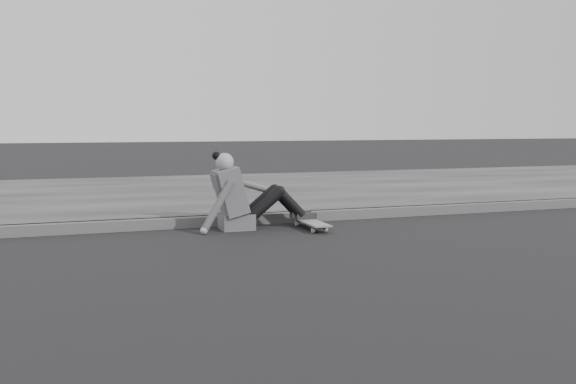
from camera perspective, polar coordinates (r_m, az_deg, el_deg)
name	(u,v)px	position (r m, az deg, el deg)	size (l,w,h in m)	color
curb	(475,208)	(8.97, 16.32, -1.35)	(24.00, 0.16, 0.12)	#4D4D4D
sidewalk	(373,187)	(11.55, 7.59, 0.43)	(24.00, 6.00, 0.12)	#373737
skateboard	(311,223)	(7.24, 2.04, -2.73)	(0.20, 0.78, 0.09)	#A1A19B
seated_woman	(242,197)	(7.21, -4.11, -0.46)	(1.38, 0.46, 0.88)	#515153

